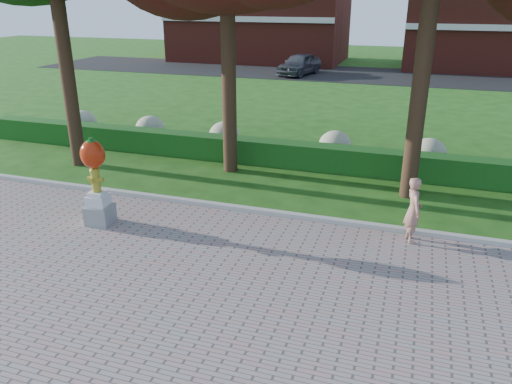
% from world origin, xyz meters
% --- Properties ---
extents(ground, '(100.00, 100.00, 0.00)m').
position_xyz_m(ground, '(0.00, 0.00, 0.00)').
color(ground, '#1D4A12').
rests_on(ground, ground).
extents(curb, '(40.00, 0.18, 0.15)m').
position_xyz_m(curb, '(0.00, 3.00, 0.07)').
color(curb, '#ADADA5').
rests_on(curb, ground).
extents(lawn_hedge, '(24.00, 0.70, 0.80)m').
position_xyz_m(lawn_hedge, '(0.00, 7.00, 0.40)').
color(lawn_hedge, '#133F12').
rests_on(lawn_hedge, ground).
extents(hydrangea_row, '(20.10, 1.10, 0.99)m').
position_xyz_m(hydrangea_row, '(0.57, 8.00, 0.55)').
color(hydrangea_row, '#A9AD84').
rests_on(hydrangea_row, ground).
extents(street, '(50.00, 8.00, 0.02)m').
position_xyz_m(street, '(0.00, 28.00, 0.01)').
color(street, black).
rests_on(street, ground).
extents(building_left, '(14.00, 8.00, 7.00)m').
position_xyz_m(building_left, '(-10.00, 34.00, 3.50)').
color(building_left, maroon).
rests_on(building_left, ground).
extents(building_right, '(12.00, 8.00, 6.40)m').
position_xyz_m(building_right, '(8.00, 34.00, 3.20)').
color(building_right, maroon).
rests_on(building_right, ground).
extents(hydrant_sculpture, '(0.64, 0.64, 2.15)m').
position_xyz_m(hydrant_sculpture, '(-3.57, 1.21, 1.18)').
color(hydrant_sculpture, gray).
rests_on(hydrant_sculpture, walkway).
extents(woman, '(0.53, 0.64, 1.52)m').
position_xyz_m(woman, '(3.67, 2.60, 0.80)').
color(woman, '#A87460').
rests_on(woman, walkway).
extents(parked_car, '(2.67, 4.61, 1.48)m').
position_xyz_m(parked_car, '(-4.73, 26.55, 0.76)').
color(parked_car, '#43454B').
rests_on(parked_car, street).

